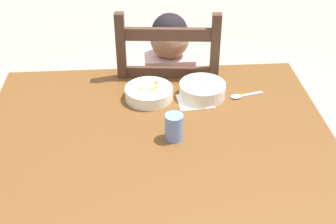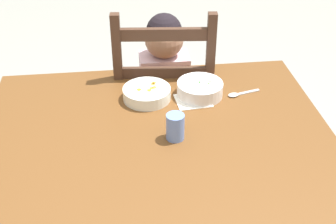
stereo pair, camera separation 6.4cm
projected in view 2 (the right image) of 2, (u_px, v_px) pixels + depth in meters
name	position (u px, v px, depth m)	size (l,w,h in m)	color
dining_table	(159.00, 161.00, 1.63)	(1.21, 1.01, 0.75)	brown
dining_chair	(164.00, 113.00, 2.18)	(0.46, 0.46, 1.03)	#472E21
child_figure	(165.00, 85.00, 2.09)	(0.32, 0.31, 0.97)	silver
bowl_of_peas	(200.00, 89.00, 1.78)	(0.18, 0.18, 0.06)	white
bowl_of_carrots	(147.00, 93.00, 1.76)	(0.18, 0.18, 0.05)	white
spoon	(238.00, 94.00, 1.80)	(0.14, 0.06, 0.01)	silver
drinking_cup	(175.00, 127.00, 1.54)	(0.06, 0.06, 0.09)	#6B8DDE
paper_napkin	(193.00, 101.00, 1.76)	(0.13, 0.12, 0.00)	white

